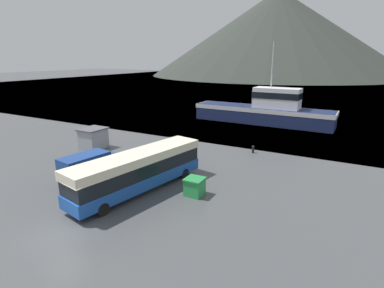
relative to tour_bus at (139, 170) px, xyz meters
The scene contains 10 objects.
ground_plane 7.13m from the tour_bus, 92.48° to the right, with size 400.00×400.00×0.00m, color #424447.
water_surface 134.76m from the tour_bus, 90.13° to the left, with size 240.00×240.00×0.00m, color slate.
hill_backdrop 172.39m from the tour_bus, 100.53° to the left, with size 143.63×143.63×46.94m, color #2D332D.
tour_bus is the anchor object (origin of this frame).
delivery_van 5.15m from the tour_bus, behind, with size 2.68×5.95×2.26m.
fishing_boat 29.36m from the tour_bus, 86.62° to the left, with size 21.62×4.94×12.27m.
storage_bin 4.47m from the tour_bus, 18.44° to the left, with size 1.38×1.40×1.35m.
dock_kiosk 13.47m from the tour_bus, 150.70° to the left, with size 2.49×2.83×2.33m.
small_boat 37.91m from the tour_bus, 99.54° to the left, with size 3.93×5.83×0.74m.
mooring_bollard 14.48m from the tour_bus, 70.54° to the left, with size 0.30×0.30×0.83m.
Camera 1 is at (14.12, -9.98, 9.99)m, focal length 28.00 mm.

